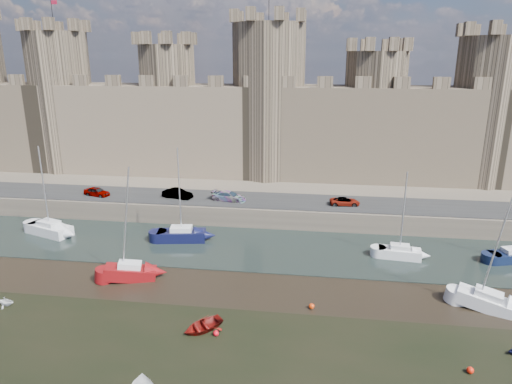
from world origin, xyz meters
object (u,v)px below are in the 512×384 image
(sailboat_5, at_px, (488,301))
(car_2, at_px, (229,196))
(sailboat_4, at_px, (130,272))
(car_1, at_px, (177,194))
(sailboat_2, at_px, (400,252))
(car_0, at_px, (97,192))
(sailboat_0, at_px, (50,228))
(sailboat_1, at_px, (182,234))
(car_3, at_px, (345,202))

(sailboat_5, bearing_deg, car_2, 166.14)
(sailboat_4, distance_m, sailboat_5, 32.47)
(car_1, distance_m, sailboat_2, 29.26)
(car_2, bearing_deg, sailboat_2, -106.20)
(car_1, bearing_deg, sailboat_5, -107.55)
(car_0, distance_m, sailboat_4, 21.62)
(sailboat_0, distance_m, sailboat_2, 40.93)
(sailboat_4, bearing_deg, sailboat_5, -18.13)
(sailboat_2, bearing_deg, car_1, 166.12)
(car_0, relative_size, sailboat_1, 0.33)
(car_0, xyz_separation_m, car_3, (33.25, 0.49, -0.10))
(car_3, bearing_deg, car_0, 85.12)
(sailboat_5, bearing_deg, sailboat_1, -177.52)
(car_1, height_order, sailboat_5, sailboat_5)
(sailboat_1, height_order, sailboat_5, sailboat_1)
(car_3, relative_size, sailboat_4, 0.34)
(sailboat_2, height_order, sailboat_4, sailboat_4)
(car_1, xyz_separation_m, sailboat_5, (33.29, -19.30, -2.40))
(car_0, bearing_deg, sailboat_1, -104.07)
(sailboat_2, bearing_deg, sailboat_1, -177.55)
(car_2, xyz_separation_m, sailboat_0, (-20.49, -8.52, -2.33))
(car_1, xyz_separation_m, sailboat_0, (-13.44, -8.65, -2.34))
(car_0, height_order, sailboat_5, sailboat_5)
(car_3, height_order, sailboat_0, sailboat_0)
(sailboat_0, height_order, sailboat_5, sailboat_0)
(car_0, height_order, car_2, car_2)
(sailboat_4, xyz_separation_m, sailboat_5, (32.46, -1.03, -0.04))
(car_0, xyz_separation_m, car_2, (18.25, 0.32, 0.03))
(sailboat_2, distance_m, sailboat_5, 11.14)
(sailboat_1, relative_size, sailboat_2, 1.16)
(sailboat_0, relative_size, sailboat_1, 0.98)
(car_2, height_order, sailboat_0, sailboat_0)
(sailboat_0, bearing_deg, car_2, 41.77)
(car_0, height_order, sailboat_1, sailboat_1)
(car_2, relative_size, car_3, 1.19)
(car_3, xyz_separation_m, sailboat_5, (11.24, -19.33, -2.26))
(car_0, distance_m, sailboat_5, 48.38)
(sailboat_1, height_order, sailboat_4, sailboat_4)
(car_1, distance_m, car_2, 7.05)
(car_0, height_order, sailboat_2, sailboat_2)
(sailboat_4, bearing_deg, sailboat_2, 1.32)
(sailboat_0, relative_size, sailboat_4, 0.96)
(car_1, xyz_separation_m, sailboat_1, (2.98, -8.38, -2.32))
(car_2, bearing_deg, car_1, 98.02)
(car_2, height_order, sailboat_5, sailboat_5)
(sailboat_0, xyz_separation_m, sailboat_4, (14.28, -9.61, -0.02))
(car_2, bearing_deg, car_3, -80.23)
(car_2, distance_m, sailboat_2, 22.71)
(sailboat_1, bearing_deg, sailboat_0, 171.77)
(car_3, relative_size, sailboat_1, 0.34)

